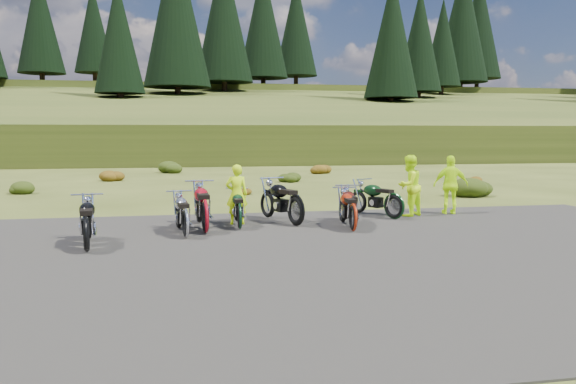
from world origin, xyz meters
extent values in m
plane|color=#394316|center=(0.00, 0.00, 0.00)|extent=(300.00, 300.00, 0.00)
cube|color=black|center=(0.00, -2.00, 0.00)|extent=(20.00, 12.00, 0.04)
cube|color=#354316|center=(0.00, 110.00, 0.00)|extent=(300.00, 90.00, 9.17)
cylinder|color=black|center=(-21.00, 69.00, 9.48)|extent=(0.70, 0.70, 2.20)
cone|color=black|center=(-21.00, 69.00, 17.38)|extent=(6.16, 6.16, 14.00)
cylinder|color=black|center=(-15.00, 75.00, 10.27)|extent=(0.70, 0.70, 2.20)
cone|color=black|center=(-15.00, 75.00, 17.67)|extent=(5.72, 5.72, 13.00)
cylinder|color=black|center=(-9.00, 50.00, 5.69)|extent=(0.70, 0.70, 2.20)
cone|color=black|center=(-9.00, 50.00, 12.59)|extent=(5.28, 5.28, 12.00)
cylinder|color=black|center=(-3.00, 56.00, 6.88)|extent=(0.70, 0.70, 2.20)
cone|color=black|center=(-3.00, 56.00, 16.78)|extent=(7.92, 7.92, 18.00)
cylinder|color=black|center=(3.00, 62.00, 8.08)|extent=(0.70, 0.70, 2.20)
cone|color=black|center=(3.00, 62.00, 17.48)|extent=(7.48, 7.48, 17.00)
cylinder|color=black|center=(9.00, 68.00, 9.28)|extent=(0.70, 0.70, 2.20)
cone|color=black|center=(9.00, 68.00, 18.18)|extent=(7.04, 7.04, 16.00)
cylinder|color=black|center=(15.00, 74.00, 10.27)|extent=(0.70, 0.70, 2.20)
cone|color=black|center=(15.00, 74.00, 18.67)|extent=(6.60, 6.60, 15.00)
cylinder|color=black|center=(21.00, 49.00, 5.49)|extent=(0.70, 0.70, 2.20)
cone|color=black|center=(21.00, 49.00, 13.39)|extent=(6.16, 6.16, 14.00)
cylinder|color=black|center=(27.00, 55.00, 6.68)|extent=(0.70, 0.70, 2.20)
cone|color=black|center=(27.00, 55.00, 14.08)|extent=(5.72, 5.72, 13.00)
cylinder|color=black|center=(33.00, 61.00, 7.88)|extent=(0.70, 0.70, 2.20)
cone|color=black|center=(33.00, 61.00, 14.78)|extent=(5.28, 5.28, 12.00)
cylinder|color=black|center=(39.00, 67.00, 9.08)|extent=(0.70, 0.70, 2.20)
cone|color=black|center=(39.00, 67.00, 18.98)|extent=(7.92, 7.92, 18.00)
cylinder|color=black|center=(45.00, 73.00, 10.27)|extent=(0.70, 0.70, 2.20)
cone|color=black|center=(45.00, 73.00, 19.67)|extent=(7.48, 7.48, 17.00)
ellipsoid|color=black|center=(-9.10, 11.30, 0.31)|extent=(1.03, 1.03, 0.61)
ellipsoid|color=brown|center=(-6.20, 16.60, 0.38)|extent=(1.30, 1.30, 0.77)
ellipsoid|color=black|center=(-3.30, 21.90, 0.46)|extent=(1.56, 1.56, 0.92)
ellipsoid|color=brown|center=(-0.40, 9.20, 0.23)|extent=(0.77, 0.77, 0.45)
ellipsoid|color=black|center=(2.50, 14.50, 0.31)|extent=(1.03, 1.03, 0.61)
ellipsoid|color=brown|center=(5.40, 19.80, 0.38)|extent=(1.30, 1.30, 0.77)
ellipsoid|color=black|center=(8.30, 7.10, 0.46)|extent=(1.56, 1.56, 0.92)
ellipsoid|color=brown|center=(11.20, 12.40, 0.23)|extent=(0.77, 0.77, 0.45)
imported|color=#BBE90C|center=(-1.29, 1.98, 0.79)|extent=(0.61, 0.42, 1.59)
imported|color=#BBE90C|center=(3.77, 2.53, 0.89)|extent=(1.08, 1.02, 1.77)
imported|color=#BBE90C|center=(5.16, 2.71, 0.87)|extent=(1.09, 0.64, 1.74)
camera|label=1|loc=(-2.69, -12.71, 2.45)|focal=35.00mm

